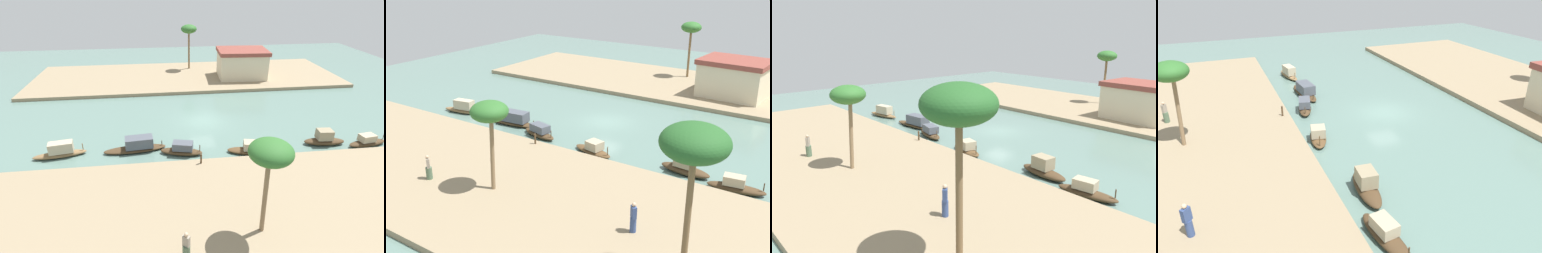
% 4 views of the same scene
% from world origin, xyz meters
% --- Properties ---
extents(river_water, '(72.67, 72.67, 0.00)m').
position_xyz_m(river_water, '(0.00, 0.00, 0.00)').
color(river_water, slate).
rests_on(river_water, ground).
extents(riverbank_left, '(43.01, 14.14, 0.41)m').
position_xyz_m(riverbank_left, '(0.00, -14.83, 0.21)').
color(riverbank_left, '#937F60').
rests_on(riverbank_left, ground).
extents(riverbank_right, '(43.01, 14.14, 0.41)m').
position_xyz_m(riverbank_right, '(0.00, 14.83, 0.21)').
color(riverbank_right, '#937F60').
rests_on(riverbank_right, ground).
extents(sampan_near_left_bank, '(3.74, 1.51, 1.07)m').
position_xyz_m(sampan_near_left_bank, '(13.38, -6.76, 0.39)').
color(sampan_near_left_bank, '#47331E').
rests_on(sampan_near_left_bank, river_water).
extents(sampan_downstream_large, '(3.63, 1.42, 1.40)m').
position_xyz_m(sampan_downstream_large, '(9.76, -6.08, 0.50)').
color(sampan_downstream_large, '#47331E').
rests_on(sampan_downstream_large, river_water).
extents(sampan_with_tall_canopy, '(4.27, 1.56, 1.29)m').
position_xyz_m(sampan_with_tall_canopy, '(-12.60, -5.34, 0.51)').
color(sampan_with_tall_canopy, brown).
rests_on(sampan_with_tall_canopy, river_water).
extents(sampan_midstream, '(5.27, 1.72, 1.25)m').
position_xyz_m(sampan_midstream, '(-6.44, -5.18, 0.49)').
color(sampan_midstream, '#47331E').
rests_on(sampan_midstream, river_water).
extents(sampan_upstream_small, '(3.57, 1.82, 1.06)m').
position_xyz_m(sampan_upstream_small, '(2.79, -6.70, 0.37)').
color(sampan_upstream_small, brown).
rests_on(sampan_upstream_small, river_water).
extents(sampan_open_hull, '(3.63, 1.83, 1.11)m').
position_xyz_m(sampan_open_hull, '(-2.76, -6.19, 0.44)').
color(sampan_open_hull, '#47331E').
rests_on(sampan_open_hull, river_water).
extents(person_on_near_bank, '(0.48, 0.48, 1.74)m').
position_xyz_m(person_on_near_bank, '(10.28, -14.91, 1.19)').
color(person_on_near_bank, '#33477A').
rests_on(person_on_near_bank, riverbank_left).
extents(person_by_mooring, '(0.56, 0.56, 1.66)m').
position_xyz_m(person_by_mooring, '(-3.52, -16.78, 1.06)').
color(person_by_mooring, '#4C664C').
rests_on(person_by_mooring, riverbank_left).
extents(mooring_post, '(0.14, 0.14, 0.81)m').
position_xyz_m(mooring_post, '(-1.48, -8.34, 0.82)').
color(mooring_post, '#4C3823').
rests_on(mooring_post, riverbank_left).
extents(palm_tree_left_near, '(2.29, 2.29, 5.68)m').
position_xyz_m(palm_tree_left_near, '(0.88, -15.36, 5.34)').
color(palm_tree_left_near, '#7F6647').
rests_on(palm_tree_left_near, riverbank_left).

